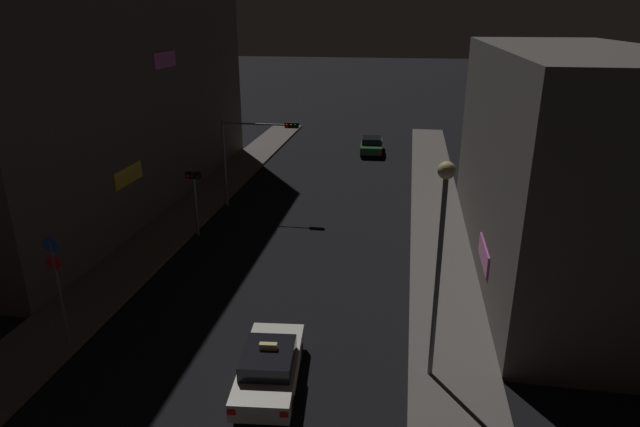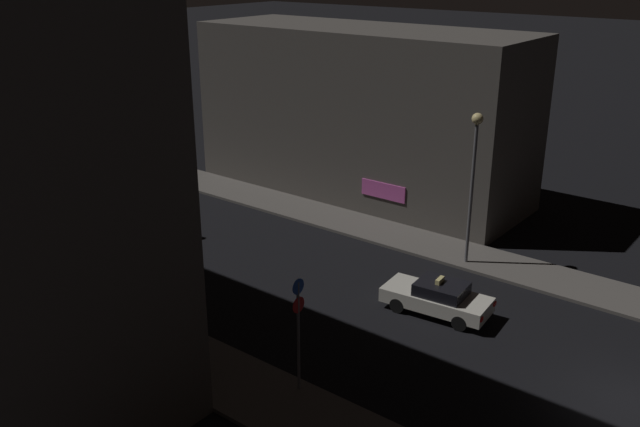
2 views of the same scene
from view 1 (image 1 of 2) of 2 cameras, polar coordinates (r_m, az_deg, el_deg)
name	(u,v)px [view 1 (image 1 of 2)]	position (r m, az deg, el deg)	size (l,w,h in m)	color
sidewalk_left	(197,206)	(34.58, -12.85, 0.78)	(3.03, 52.51, 0.15)	#5B5651
sidewalk_right	(437,220)	(32.20, 12.25, -0.63)	(3.03, 52.51, 0.15)	#5B5651
building_facade_left	(87,45)	(36.18, -23.36, 15.97)	(9.62, 28.39, 19.17)	#514C47
building_facade_right	(562,160)	(27.39, 24.13, 5.18)	(7.26, 20.44, 10.00)	#514C47
taxi	(269,366)	(18.03, -5.36, -15.73)	(2.21, 4.60, 1.62)	silver
far_car	(371,145)	(47.14, 5.45, 7.21)	(2.02, 4.53, 1.42)	#1E512D
traffic_light_overhead	(252,145)	(32.92, -7.18, 7.21)	(4.73, 0.42, 5.46)	slate
traffic_light_left_kerb	(194,189)	(29.35, -13.11, 2.49)	(0.80, 0.42, 3.63)	slate
sign_pole_left	(58,282)	(20.93, -25.91, -6.46)	(0.56, 0.10, 4.11)	slate
street_lamp_near_block	(441,233)	(16.55, 12.67, -2.06)	(0.53, 0.53, 7.22)	slate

